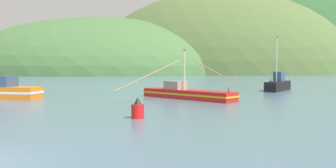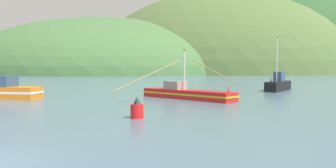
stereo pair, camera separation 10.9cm
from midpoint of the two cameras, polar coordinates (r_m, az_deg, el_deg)
hill_mid_left at (r=192.38m, az=-11.49°, el=1.75°), size 156.38×125.11×60.09m
hill_far_right at (r=199.08m, az=8.08°, el=1.81°), size 148.00×118.40×92.26m
hill_far_center at (r=258.70m, az=16.07°, el=1.96°), size 199.16×159.33×108.44m
hill_mid_right at (r=247.96m, az=1.16°, el=2.03°), size 90.88×72.70×70.79m
fishing_boat_red at (r=36.79m, az=2.93°, el=-1.55°), size 11.10×16.46×5.42m
fishing_boat_orange at (r=40.87m, az=-26.37°, el=-1.09°), size 8.70×2.90×7.38m
fishing_boat_black at (r=51.90m, az=18.04°, el=-0.08°), size 4.59×8.34×7.79m
channel_buoy at (r=22.77m, az=-5.27°, el=-4.32°), size 0.87×0.87×1.44m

